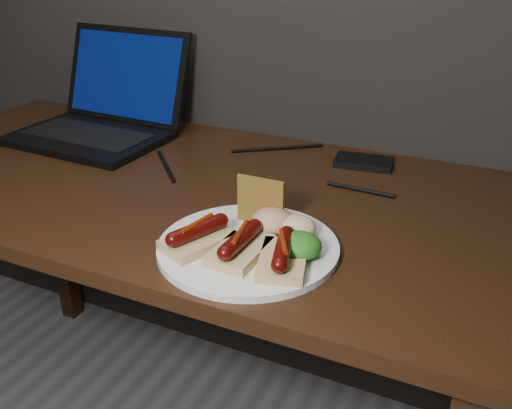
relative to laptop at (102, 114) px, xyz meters
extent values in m
cube|color=#361D0D|center=(0.31, -0.18, -0.07)|extent=(1.40, 0.70, 0.03)
cube|color=#361D0D|center=(-0.34, 0.12, -0.44)|extent=(0.05, 0.05, 0.72)
cube|color=#361D0D|center=(0.96, 0.12, -0.44)|extent=(0.05, 0.05, 0.72)
cube|color=black|center=(0.00, -0.06, -0.05)|extent=(0.37, 0.26, 0.02)
cube|color=black|center=(0.00, -0.06, -0.03)|extent=(0.31, 0.15, 0.00)
cube|color=black|center=(0.00, 0.10, 0.08)|extent=(0.37, 0.11, 0.23)
cube|color=#081658|center=(0.00, 0.10, 0.08)|extent=(0.33, 0.09, 0.20)
cube|color=black|center=(0.65, 0.07, -0.05)|extent=(0.13, 0.09, 0.02)
cylinder|color=black|center=(0.27, -0.12, -0.05)|extent=(0.13, 0.14, 0.01)
cylinder|color=black|center=(0.44, 0.08, -0.05)|extent=(0.18, 0.13, 0.01)
cylinder|color=black|center=(0.69, -0.06, -0.05)|extent=(0.14, 0.01, 0.01)
cylinder|color=black|center=(-0.15, -0.08, -0.05)|extent=(0.05, 0.20, 0.01)
cylinder|color=white|center=(0.58, -0.37, -0.05)|extent=(0.32, 0.32, 0.01)
cube|color=#DFC583|center=(0.51, -0.41, -0.03)|extent=(0.11, 0.13, 0.02)
cylinder|color=#4F0605|center=(0.51, -0.41, -0.01)|extent=(0.06, 0.10, 0.02)
sphere|color=#4F0605|center=(0.50, -0.45, -0.01)|extent=(0.03, 0.02, 0.02)
sphere|color=#4F0605|center=(0.53, -0.36, -0.01)|extent=(0.03, 0.02, 0.02)
cylinder|color=maroon|center=(0.51, -0.41, 0.00)|extent=(0.02, 0.07, 0.01)
cube|color=#DFC583|center=(0.59, -0.40, -0.03)|extent=(0.07, 0.12, 0.02)
cylinder|color=#4F0605|center=(0.59, -0.40, -0.01)|extent=(0.03, 0.10, 0.02)
sphere|color=#4F0605|center=(0.59, -0.45, -0.01)|extent=(0.03, 0.02, 0.02)
sphere|color=#4F0605|center=(0.59, -0.36, -0.01)|extent=(0.03, 0.02, 0.02)
cylinder|color=maroon|center=(0.59, -0.40, 0.00)|extent=(0.02, 0.07, 0.01)
cube|color=#DFC583|center=(0.66, -0.40, -0.03)|extent=(0.10, 0.13, 0.02)
cylinder|color=#4F0605|center=(0.66, -0.40, -0.01)|extent=(0.05, 0.10, 0.02)
sphere|color=#4F0605|center=(0.67, -0.45, -0.01)|extent=(0.03, 0.02, 0.02)
sphere|color=#4F0605|center=(0.65, -0.36, -0.01)|extent=(0.03, 0.02, 0.02)
cylinder|color=maroon|center=(0.66, -0.40, 0.00)|extent=(0.04, 0.07, 0.01)
cube|color=olive|center=(0.57, -0.29, 0.00)|extent=(0.08, 0.01, 0.08)
ellipsoid|color=#1D6013|center=(0.67, -0.37, -0.02)|extent=(0.07, 0.07, 0.04)
ellipsoid|color=maroon|center=(0.60, -0.31, -0.02)|extent=(0.07, 0.07, 0.04)
ellipsoid|color=beige|center=(0.65, -0.31, -0.02)|extent=(0.06, 0.06, 0.04)
camera|label=1|loc=(0.94, -1.09, 0.42)|focal=40.00mm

